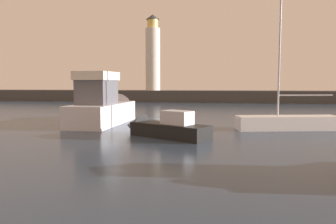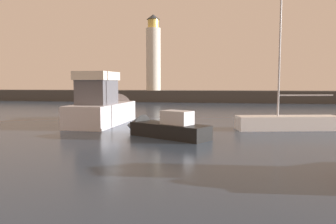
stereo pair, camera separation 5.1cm
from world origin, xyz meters
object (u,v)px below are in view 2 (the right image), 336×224
Objects in this scene: motorboat_0 at (108,106)px; motorboat_1 at (159,127)px; sailboat_moored at (287,122)px; lighthouse at (153,55)px.

motorboat_0 reaches higher than motorboat_1.
motorboat_1 is 0.68× the size of sailboat_moored.
motorboat_0 is 1.13× the size of sailboat_moored.
motorboat_0 is at bearing 131.64° from motorboat_1.
motorboat_1 is at bearing -153.26° from sailboat_moored.
motorboat_1 is 8.74m from sailboat_moored.
lighthouse reaches higher than motorboat_1.
sailboat_moored is at bearing -8.42° from motorboat_0.
lighthouse is 36.42m from sailboat_moored.
sailboat_moored is (15.74, -32.00, -7.37)m from lighthouse.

